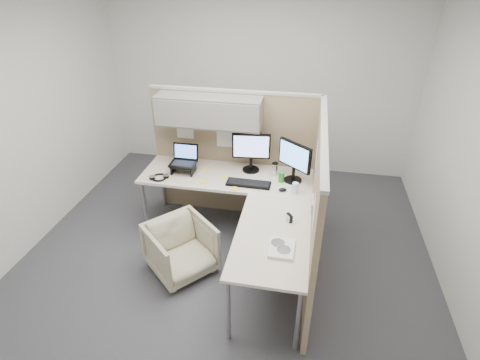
% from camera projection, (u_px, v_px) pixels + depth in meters
% --- Properties ---
extents(ground, '(4.50, 4.50, 0.00)m').
position_uv_depth(ground, '(227.00, 255.00, 4.24)').
color(ground, '#3B3B41').
rests_on(ground, ground).
extents(partition_back, '(2.00, 0.36, 1.63)m').
position_uv_depth(partition_back, '(223.00, 135.00, 4.42)').
color(partition_back, '#958061').
rests_on(partition_back, ground).
extents(partition_right, '(0.07, 2.03, 1.63)m').
position_uv_depth(partition_right, '(315.00, 207.00, 3.62)').
color(partition_right, '#958061').
rests_on(partition_right, ground).
extents(desk, '(2.00, 1.98, 0.73)m').
position_uv_depth(desk, '(240.00, 199.00, 3.98)').
color(desk, beige).
rests_on(desk, ground).
extents(office_chair, '(0.83, 0.83, 0.63)m').
position_uv_depth(office_chair, '(181.00, 246.00, 3.88)').
color(office_chair, '#B7B391').
rests_on(office_chair, ground).
extents(monitor_left, '(0.44, 0.20, 0.47)m').
position_uv_depth(monitor_left, '(251.00, 149.00, 4.30)').
color(monitor_left, black).
rests_on(monitor_left, desk).
extents(monitor_right, '(0.36, 0.30, 0.47)m').
position_uv_depth(monitor_right, '(295.00, 159.00, 4.09)').
color(monitor_right, black).
rests_on(monitor_right, desk).
extents(laptop_station, '(0.30, 0.26, 0.31)m').
position_uv_depth(laptop_station, '(184.00, 162.00, 4.36)').
color(laptop_station, black).
rests_on(laptop_station, desk).
extents(keyboard, '(0.49, 0.17, 0.02)m').
position_uv_depth(keyboard, '(249.00, 184.00, 4.15)').
color(keyboard, black).
rests_on(keyboard, desk).
extents(mouse, '(0.10, 0.08, 0.03)m').
position_uv_depth(mouse, '(283.00, 190.00, 4.03)').
color(mouse, black).
rests_on(mouse, desk).
extents(travel_mug, '(0.07, 0.07, 0.16)m').
position_uv_depth(travel_mug, '(275.00, 169.00, 4.30)').
color(travel_mug, silver).
rests_on(travel_mug, desk).
extents(soda_can_green, '(0.07, 0.07, 0.12)m').
position_uv_depth(soda_can_green, '(295.00, 188.00, 3.98)').
color(soda_can_green, silver).
rests_on(soda_can_green, desk).
extents(soda_can_silver, '(0.07, 0.07, 0.12)m').
position_uv_depth(soda_can_silver, '(281.00, 177.00, 4.18)').
color(soda_can_silver, '#268C1E').
rests_on(soda_can_silver, desk).
extents(sticky_note_a, '(0.10, 0.10, 0.01)m').
position_uv_depth(sticky_note_a, '(204.00, 182.00, 4.20)').
color(sticky_note_a, yellow).
rests_on(sticky_note_a, desk).
extents(sticky_note_b, '(0.10, 0.10, 0.01)m').
position_uv_depth(sticky_note_b, '(235.00, 189.00, 4.07)').
color(sticky_note_b, yellow).
rests_on(sticky_note_b, desk).
extents(sticky_note_c, '(0.09, 0.09, 0.01)m').
position_uv_depth(sticky_note_c, '(205.00, 171.00, 4.43)').
color(sticky_note_c, yellow).
rests_on(sticky_note_c, desk).
extents(sticky_note_d, '(0.08, 0.08, 0.01)m').
position_uv_depth(sticky_note_d, '(224.00, 177.00, 4.30)').
color(sticky_note_d, yellow).
rests_on(sticky_note_d, desk).
extents(headphones, '(0.23, 0.23, 0.03)m').
position_uv_depth(headphones, '(159.00, 177.00, 4.27)').
color(headphones, black).
rests_on(headphones, desk).
extents(paper_stack, '(0.22, 0.27, 0.03)m').
position_uv_depth(paper_stack, '(282.00, 248.00, 3.20)').
color(paper_stack, white).
rests_on(paper_stack, desk).
extents(desk_clock, '(0.07, 0.08, 0.08)m').
position_uv_depth(desk_clock, '(289.00, 218.00, 3.55)').
color(desk_clock, black).
rests_on(desk_clock, desk).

